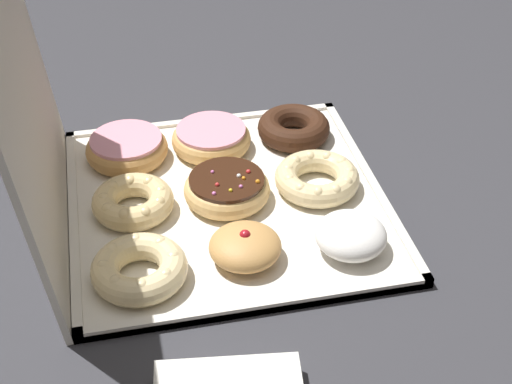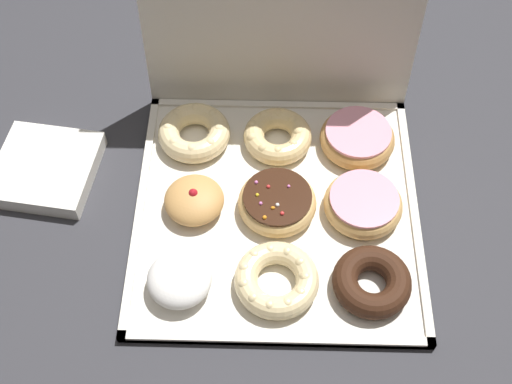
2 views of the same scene
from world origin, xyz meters
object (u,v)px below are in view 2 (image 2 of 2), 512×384
Objects in this scene: pink_frosted_donut_8 at (357,138)px; pink_frosted_donut_5 at (363,205)px; chocolate_cake_ring_donut_2 at (372,282)px; powdered_filled_donut_0 at (179,279)px; cruller_donut_6 at (194,132)px; jelly_filled_donut_3 at (194,202)px; cruller_donut_7 at (275,136)px; sprinkle_donut_4 at (277,204)px; napkin_stack at (46,169)px; cruller_donut_1 at (274,279)px; donut_box at (277,211)px.

pink_frosted_donut_5 is at bearing -89.61° from pink_frosted_donut_8.
chocolate_cake_ring_donut_2 and pink_frosted_donut_5 have the same top height.
powdered_filled_donut_0 is 0.77× the size of cruller_donut_6.
powdered_filled_donut_0 is at bearing -94.45° from jelly_filled_donut_3.
cruller_donut_6 is at bearing 178.40° from cruller_donut_7.
sprinkle_donut_4 reaches higher than napkin_stack.
donut_box is at bearing 88.57° from cruller_donut_1.
powdered_filled_donut_0 is 0.13m from cruller_donut_1.
jelly_filled_donut_3 is 0.75× the size of pink_frosted_donut_8.
cruller_donut_1 is 1.07× the size of chocolate_cake_ring_donut_2.
cruller_donut_7 is at bearing 91.83° from sprinkle_donut_4.
powdered_filled_donut_0 is at bearing -135.42° from pink_frosted_donut_8.
pink_frosted_donut_5 is at bearing 0.36° from sprinkle_donut_4.
cruller_donut_1 is at bearing -89.83° from cruller_donut_7.
jelly_filled_donut_3 is at bearing -152.86° from pink_frosted_donut_8.
chocolate_cake_ring_donut_2 and cruller_donut_7 have the same top height.
powdered_filled_donut_0 reaches higher than donut_box.
powdered_filled_donut_0 is at bearing -136.22° from sprinkle_donut_4.
cruller_donut_1 is 0.78× the size of napkin_stack.
sprinkle_donut_4 is 0.18m from pink_frosted_donut_8.
pink_frosted_donut_8 is (0.13, 0.13, 0.00)m from sprinkle_donut_4.
cruller_donut_7 is at bearing 63.37° from powdered_filled_donut_0.
sprinkle_donut_4 reaches higher than pink_frosted_donut_8.
cruller_donut_7 is (0.13, 0.26, -0.00)m from powdered_filled_donut_0.
cruller_donut_6 reaches higher than cruller_donut_1.
sprinkle_donut_4 reaches higher than cruller_donut_7.
chocolate_cake_ring_donut_2 is at bearing -62.01° from cruller_donut_7.
donut_box is 3.61× the size of pink_frosted_donut_5.
pink_frosted_donut_8 is at bearing 44.51° from donut_box.
powdered_filled_donut_0 is 0.26m from chocolate_cake_ring_donut_2.
chocolate_cake_ring_donut_2 is 0.37m from cruller_donut_6.
cruller_donut_6 is (-0.26, 0.13, -0.00)m from pink_frosted_donut_5.
napkin_stack is at bearing 152.12° from cruller_donut_1.
sprinkle_donut_4 is (-0.13, 0.12, 0.00)m from chocolate_cake_ring_donut_2.
donut_box is 0.37m from napkin_stack.
cruller_donut_1 is 1.08× the size of cruller_donut_7.
jelly_filled_donut_3 is 0.82× the size of cruller_donut_7.
chocolate_cake_ring_donut_2 is at bearing -43.37° from sprinkle_donut_4.
cruller_donut_1 is 0.18m from pink_frosted_donut_5.
powdered_filled_donut_0 is 0.82× the size of chocolate_cake_ring_donut_2.
pink_frosted_donut_5 is at bearing -44.56° from cruller_donut_7.
donut_box is 0.19m from powdered_filled_donut_0.
jelly_filled_donut_3 is 0.18m from cruller_donut_7.
napkin_stack reaches higher than donut_box.
cruller_donut_1 is 0.40m from napkin_stack.
cruller_donut_7 is (-0.13, 0.25, 0.00)m from chocolate_cake_ring_donut_2.
jelly_filled_donut_3 reaches higher than sprinkle_donut_4.
pink_frosted_donut_8 is (0.13, -0.00, 0.00)m from cruller_donut_7.
powdered_filled_donut_0 is at bearing -153.70° from pink_frosted_donut_5.
powdered_filled_donut_0 is (-0.13, -0.13, 0.03)m from donut_box.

